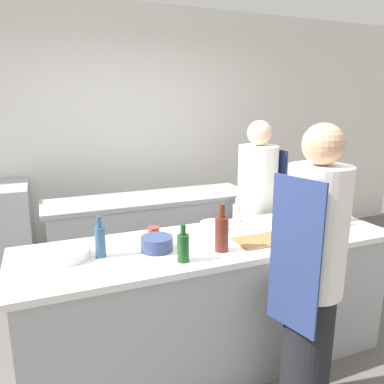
% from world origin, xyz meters
% --- Properties ---
extents(ground_plane, '(16.00, 16.00, 0.00)m').
position_xyz_m(ground_plane, '(0.00, 0.00, 0.00)').
color(ground_plane, '#605B56').
extents(wall_back, '(8.00, 0.06, 2.80)m').
position_xyz_m(wall_back, '(0.00, 2.13, 1.40)').
color(wall_back, silver).
rests_on(wall_back, ground_plane).
extents(prep_counter, '(2.50, 0.74, 0.89)m').
position_xyz_m(prep_counter, '(0.00, 0.00, 0.45)').
color(prep_counter, '#A8AAAF').
rests_on(prep_counter, ground_plane).
extents(pass_counter, '(1.98, 0.56, 0.89)m').
position_xyz_m(pass_counter, '(-0.06, 1.27, 0.45)').
color(pass_counter, '#A8AAAF').
rests_on(pass_counter, ground_plane).
extents(chef_at_prep_near, '(0.37, 0.35, 1.68)m').
position_xyz_m(chef_at_prep_near, '(0.31, -0.62, 0.85)').
color(chef_at_prep_near, black).
rests_on(chef_at_prep_near, ground_plane).
extents(chef_at_stove, '(0.36, 0.34, 1.62)m').
position_xyz_m(chef_at_stove, '(0.73, 0.63, 0.81)').
color(chef_at_stove, black).
rests_on(chef_at_stove, ground_plane).
extents(bottle_olive_oil, '(0.06, 0.06, 0.19)m').
position_xyz_m(bottle_olive_oil, '(0.34, 0.29, 0.96)').
color(bottle_olive_oil, silver).
rests_on(bottle_olive_oil, prep_counter).
extents(bottle_vinegar, '(0.07, 0.07, 0.22)m').
position_xyz_m(bottle_vinegar, '(-0.29, -0.23, 0.98)').
color(bottle_vinegar, '#19471E').
rests_on(bottle_vinegar, prep_counter).
extents(bottle_wine, '(0.08, 0.08, 0.30)m').
position_xyz_m(bottle_wine, '(0.83, -0.06, 1.01)').
color(bottle_wine, '#B2A84C').
rests_on(bottle_wine, prep_counter).
extents(bottle_cooking_oil, '(0.08, 0.08, 0.30)m').
position_xyz_m(bottle_cooking_oil, '(-0.02, -0.17, 1.01)').
color(bottle_cooking_oil, '#5B2319').
rests_on(bottle_cooking_oil, prep_counter).
extents(bottle_sauce, '(0.09, 0.09, 0.32)m').
position_xyz_m(bottle_sauce, '(1.10, 0.01, 1.01)').
color(bottle_sauce, black).
rests_on(bottle_sauce, prep_counter).
extents(bottle_water, '(0.06, 0.06, 0.25)m').
position_xyz_m(bottle_water, '(-0.72, 0.01, 0.99)').
color(bottle_water, '#2D5175').
rests_on(bottle_water, prep_counter).
extents(bowl_mixing_large, '(0.20, 0.20, 0.09)m').
position_xyz_m(bowl_mixing_large, '(-0.38, -0.02, 0.93)').
color(bowl_mixing_large, navy).
rests_on(bowl_mixing_large, prep_counter).
extents(bowl_prep_small, '(0.26, 0.26, 0.06)m').
position_xyz_m(bowl_prep_small, '(-0.90, 0.06, 0.92)').
color(bowl_prep_small, white).
rests_on(bowl_prep_small, prep_counter).
extents(bowl_ceramic_blue, '(0.18, 0.18, 0.06)m').
position_xyz_m(bowl_ceramic_blue, '(0.09, 0.17, 0.92)').
color(bowl_ceramic_blue, white).
rests_on(bowl_ceramic_blue, prep_counter).
extents(cup, '(0.08, 0.08, 0.09)m').
position_xyz_m(cup, '(-0.35, 0.14, 0.94)').
color(cup, '#B2382D').
rests_on(cup, prep_counter).
extents(cutting_board, '(0.34, 0.23, 0.01)m').
position_xyz_m(cutting_board, '(0.29, -0.13, 0.89)').
color(cutting_board, olive).
rests_on(cutting_board, prep_counter).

